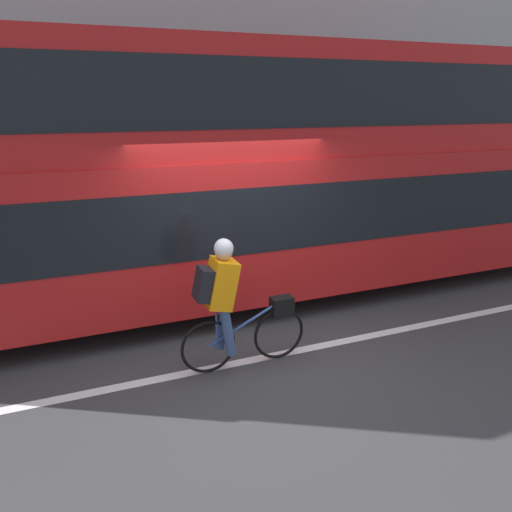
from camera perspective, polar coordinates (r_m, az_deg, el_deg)
name	(u,v)px	position (r m, az deg, el deg)	size (l,w,h in m)	color
ground_plane	(252,354)	(6.23, -0.51, -11.12)	(80.00, 80.00, 0.00)	#38383A
road_center_line	(256,359)	(6.11, 0.00, -11.69)	(50.00, 0.14, 0.01)	silver
sidewalk_curb	(166,248)	(10.46, -10.24, 0.91)	(60.00, 2.30, 0.11)	gray
building_facade	(144,79)	(11.32, -12.70, 19.11)	(60.00, 0.30, 6.78)	#9E9EA3
bus	(287,162)	(7.83, 3.55, 10.68)	(10.47, 2.59, 3.71)	black
cyclist_on_bike	(230,300)	(5.58, -2.94, -5.04)	(1.52, 0.32, 1.56)	black
street_sign_post	(201,180)	(10.22, -6.31, 8.62)	(0.36, 0.09, 2.36)	#59595B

